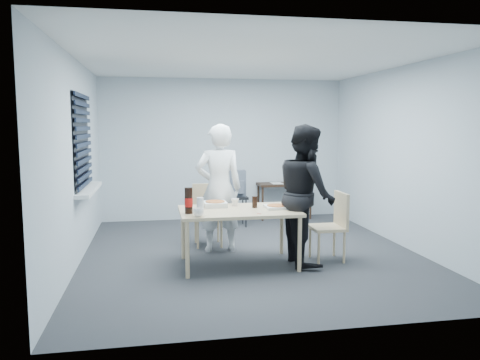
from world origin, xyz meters
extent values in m
plane|color=#323338|center=(0.00, 0.00, 0.00)|extent=(5.00, 5.00, 0.00)
plane|color=white|center=(0.00, 0.00, 2.60)|extent=(5.00, 5.00, 0.00)
plane|color=silver|center=(0.00, 2.50, 1.30)|extent=(4.50, 0.00, 4.50)
plane|color=silver|center=(0.00, -2.50, 1.30)|extent=(4.50, 0.00, 4.50)
plane|color=silver|center=(-2.25, 0.00, 1.30)|extent=(0.00, 5.00, 5.00)
plane|color=silver|center=(2.25, 0.00, 1.30)|extent=(0.00, 5.00, 5.00)
plane|color=black|center=(-2.23, 0.40, 1.55)|extent=(0.00, 1.30, 1.30)
cube|color=black|center=(-2.21, 0.40, 1.55)|extent=(0.04, 1.30, 1.25)
cube|color=silver|center=(-2.16, 0.40, 0.89)|extent=(0.18, 1.42, 0.05)
cube|color=#CFB684|center=(-0.26, -0.50, 0.69)|extent=(1.46, 0.92, 0.04)
cylinder|color=#CFB684|center=(-0.93, -0.90, 0.34)|extent=(0.05, 0.05, 0.67)
cylinder|color=#CFB684|center=(-0.93, -0.10, 0.34)|extent=(0.05, 0.05, 0.67)
cylinder|color=#CFB684|center=(0.41, -0.90, 0.34)|extent=(0.05, 0.05, 0.67)
cylinder|color=#CFB684|center=(0.41, -0.10, 0.34)|extent=(0.05, 0.05, 0.67)
cube|color=#CFB684|center=(-0.53, 0.53, 0.43)|extent=(0.42, 0.42, 0.04)
cube|color=#CFB684|center=(-0.53, 0.72, 0.67)|extent=(0.42, 0.04, 0.44)
cylinder|color=#CFB684|center=(-0.70, 0.36, 0.21)|extent=(0.03, 0.03, 0.41)
cylinder|color=#CFB684|center=(-0.70, 0.70, 0.21)|extent=(0.03, 0.03, 0.41)
cylinder|color=#CFB684|center=(-0.36, 0.36, 0.21)|extent=(0.03, 0.03, 0.41)
cylinder|color=#CFB684|center=(-0.36, 0.70, 0.21)|extent=(0.03, 0.03, 0.41)
cube|color=#CFB684|center=(0.91, -0.50, 0.43)|extent=(0.42, 0.42, 0.04)
cube|color=#CFB684|center=(1.10, -0.50, 0.67)|extent=(0.04, 0.42, 0.44)
cylinder|color=#CFB684|center=(0.74, -0.67, 0.21)|extent=(0.03, 0.03, 0.41)
cylinder|color=#CFB684|center=(0.74, -0.33, 0.21)|extent=(0.03, 0.03, 0.41)
cylinder|color=#CFB684|center=(1.08, -0.67, 0.21)|extent=(0.03, 0.03, 0.41)
cylinder|color=#CFB684|center=(1.08, -0.33, 0.21)|extent=(0.03, 0.03, 0.41)
imported|color=white|center=(-0.41, 0.21, 0.89)|extent=(0.65, 0.42, 1.77)
imported|color=black|center=(0.60, -0.54, 0.89)|extent=(0.47, 0.86, 1.77)
cube|color=#342417|center=(1.11, 2.28, 0.64)|extent=(1.00, 0.44, 0.04)
cylinder|color=#342417|center=(0.65, 2.10, 0.31)|extent=(0.04, 0.04, 0.62)
cylinder|color=#342417|center=(0.65, 2.46, 0.31)|extent=(0.04, 0.04, 0.62)
cylinder|color=#342417|center=(1.57, 2.10, 0.31)|extent=(0.04, 0.04, 0.62)
cylinder|color=#342417|center=(1.57, 2.46, 0.31)|extent=(0.04, 0.04, 0.62)
cube|color=black|center=(0.10, 1.77, 0.50)|extent=(0.38, 0.38, 0.04)
cylinder|color=black|center=(-0.05, 1.62, 0.24)|extent=(0.04, 0.04, 0.48)
cylinder|color=black|center=(-0.05, 1.91, 0.24)|extent=(0.04, 0.04, 0.48)
cylinder|color=black|center=(0.25, 1.62, 0.24)|extent=(0.04, 0.04, 0.48)
cylinder|color=black|center=(0.25, 1.91, 0.24)|extent=(0.04, 0.04, 0.48)
cube|color=slate|center=(0.10, 1.77, 0.75)|extent=(0.32, 0.17, 0.45)
cube|color=slate|center=(0.10, 1.65, 0.70)|extent=(0.24, 0.06, 0.22)
cube|color=white|center=(-0.52, -0.25, 0.73)|extent=(0.29, 0.29, 0.03)
cube|color=white|center=(-0.52, -0.25, 0.76)|extent=(0.29, 0.29, 0.03)
cylinder|color=#CC7F38|center=(-0.52, -0.25, 0.78)|extent=(0.25, 0.25, 0.01)
cube|color=white|center=(0.23, -0.51, 0.73)|extent=(0.30, 0.30, 0.03)
cylinder|color=#CC7F38|center=(0.23, -0.51, 0.75)|extent=(0.25, 0.25, 0.01)
imported|color=white|center=(-0.80, -0.86, 0.76)|extent=(0.17, 0.17, 0.10)
imported|color=white|center=(-0.26, -0.23, 0.76)|extent=(0.10, 0.10, 0.09)
cylinder|color=black|center=(-0.04, -0.42, 0.78)|extent=(0.08, 0.08, 0.15)
cylinder|color=black|center=(-0.89, -0.66, 0.87)|extent=(0.09, 0.09, 0.31)
cylinder|color=red|center=(-0.89, -0.66, 0.85)|extent=(0.10, 0.10, 0.10)
cylinder|color=silver|center=(-0.76, -0.71, 0.81)|extent=(0.08, 0.08, 0.20)
torus|color=red|center=(-0.07, -0.82, 0.71)|extent=(0.06, 0.06, 0.00)
cube|color=white|center=(0.96, 2.27, 0.67)|extent=(0.29, 0.33, 0.00)
cube|color=black|center=(1.33, 2.30, 0.70)|extent=(0.14, 0.11, 0.06)
camera|label=1|loc=(-1.28, -6.15, 1.76)|focal=35.00mm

